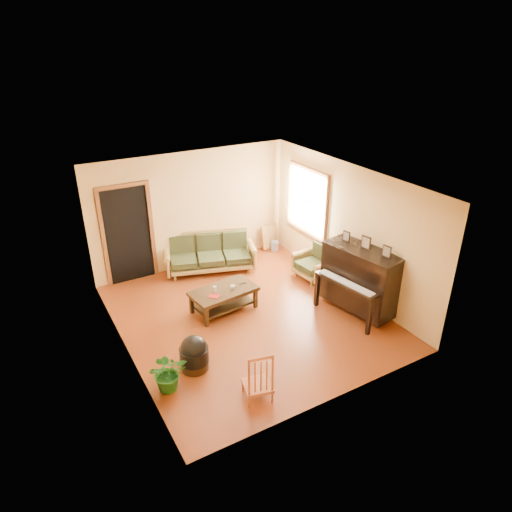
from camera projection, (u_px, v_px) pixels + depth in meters
floor at (248, 316)px, 8.56m from camera, size 5.00×5.00×0.00m
doorway at (128, 235)px, 9.40m from camera, size 1.08×0.16×2.05m
window at (308, 201)px, 9.90m from camera, size 0.12×1.36×1.46m
sofa at (210, 254)px, 10.02m from camera, size 2.11×1.38×0.84m
coffee_table at (224, 300)px, 8.65m from camera, size 1.30×0.81×0.45m
armchair at (313, 262)px, 9.74m from camera, size 0.81×0.84×0.77m
piano at (360, 281)px, 8.47m from camera, size 1.10×1.58×1.28m
footstool at (194, 357)px, 7.14m from camera, size 0.55×0.55×0.44m
red_chair at (257, 374)px, 6.48m from camera, size 0.49×0.51×0.85m
leaning_frame at (270, 236)px, 11.14m from camera, size 0.48×0.20×0.63m
ceramic_crock at (275, 246)px, 11.11m from camera, size 0.24×0.24×0.22m
potted_plant at (168, 372)px, 6.68m from camera, size 0.64×0.58×0.62m
book at (212, 298)px, 8.26m from camera, size 0.23×0.25×0.02m
candle at (215, 289)px, 8.45m from camera, size 0.09×0.09×0.12m
glass_jar at (233, 287)px, 8.59m from camera, size 0.11×0.11×0.06m
remote at (242, 283)px, 8.76m from camera, size 0.14×0.06×0.01m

